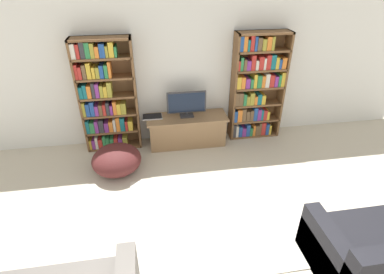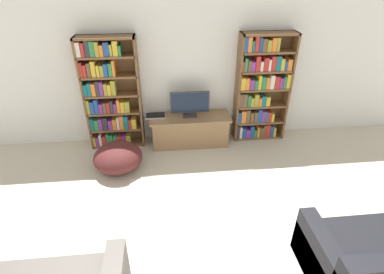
% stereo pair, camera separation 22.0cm
% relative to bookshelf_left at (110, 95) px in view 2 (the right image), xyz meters
% --- Properties ---
extents(wall_back, '(8.80, 0.06, 2.60)m').
position_rel_bookshelf_left_xyz_m(wall_back, '(1.28, 0.18, 0.34)').
color(wall_back, silver).
rests_on(wall_back, ground_plane).
extents(bookshelf_left, '(0.95, 0.30, 1.95)m').
position_rel_bookshelf_left_xyz_m(bookshelf_left, '(0.00, 0.00, 0.00)').
color(bookshelf_left, brown).
rests_on(bookshelf_left, ground_plane).
extents(bookshelf_right, '(0.95, 0.30, 1.95)m').
position_rel_bookshelf_left_xyz_m(bookshelf_right, '(2.64, -0.00, 0.01)').
color(bookshelf_right, brown).
rests_on(bookshelf_right, ground_plane).
extents(tv_stand, '(1.44, 0.51, 0.55)m').
position_rel_bookshelf_left_xyz_m(tv_stand, '(1.37, -0.13, -0.68)').
color(tv_stand, '#8E6B47').
rests_on(tv_stand, ground_plane).
extents(television, '(0.69, 0.16, 0.47)m').
position_rel_bookshelf_left_xyz_m(television, '(1.37, -0.11, -0.17)').
color(television, '#2D2D33').
rests_on(television, tv_stand).
extents(laptop, '(0.35, 0.23, 0.03)m').
position_rel_bookshelf_left_xyz_m(laptop, '(0.76, -0.06, -0.40)').
color(laptop, '#B7B7BC').
rests_on(laptop, tv_stand).
extents(area_rug, '(2.34, 1.84, 0.02)m').
position_rel_bookshelf_left_xyz_m(area_rug, '(1.51, -2.06, -0.95)').
color(area_rug, beige).
rests_on(area_rug, ground_plane).
extents(beanbag_ottoman, '(0.78, 0.78, 0.43)m').
position_rel_bookshelf_left_xyz_m(beanbag_ottoman, '(0.14, -0.80, -0.74)').
color(beanbag_ottoman, '#4C1E1E').
rests_on(beanbag_ottoman, ground_plane).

